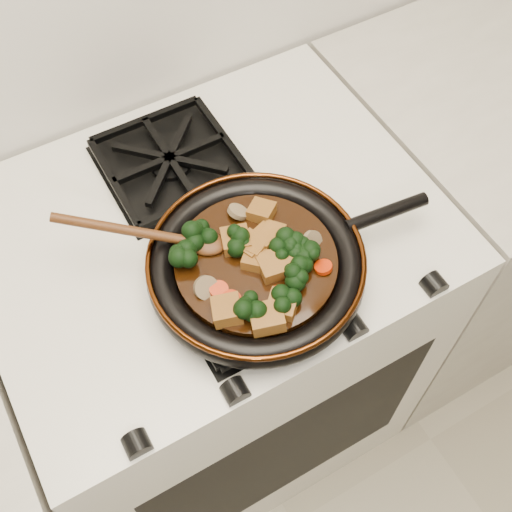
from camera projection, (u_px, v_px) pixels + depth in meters
stove at (220, 340)px, 1.44m from camera, size 0.76×0.60×0.90m
burner_grate_front at (249, 283)px, 0.98m from camera, size 0.23×0.23×0.03m
burner_grate_back at (170, 162)px, 1.11m from camera, size 0.23×0.23×0.03m
skillet at (257, 265)px, 0.97m from camera, size 0.46×0.33×0.05m
braising_sauce at (256, 264)px, 0.96m from camera, size 0.24×0.24×0.02m
tofu_cube_0 at (252, 246)px, 0.96m from camera, size 0.05×0.06×0.03m
tofu_cube_1 at (251, 246)px, 0.96m from camera, size 0.05×0.05×0.03m
tofu_cube_2 at (292, 262)px, 0.94m from camera, size 0.06×0.06×0.03m
tofu_cube_3 at (236, 241)px, 0.96m from camera, size 0.05×0.06×0.03m
tofu_cube_4 at (267, 318)px, 0.89m from camera, size 0.06×0.06×0.03m
tofu_cube_5 at (265, 238)px, 0.96m from camera, size 0.05×0.05×0.03m
tofu_cube_6 at (255, 260)px, 0.94m from camera, size 0.05×0.05×0.02m
tofu_cube_7 at (282, 305)px, 0.90m from camera, size 0.06×0.06×0.03m
tofu_cube_8 at (274, 266)px, 0.94m from camera, size 0.05×0.05×0.03m
tofu_cube_9 at (227, 310)px, 0.90m from camera, size 0.05×0.06×0.03m
tofu_cube_10 at (273, 235)px, 0.97m from camera, size 0.05×0.05×0.02m
tofu_cube_11 at (262, 212)px, 0.99m from camera, size 0.05×0.05×0.03m
broccoli_floret_0 at (239, 240)px, 0.96m from camera, size 0.07×0.07×0.07m
broccoli_floret_1 at (198, 234)px, 0.97m from camera, size 0.10×0.08×0.07m
broccoli_floret_2 at (249, 308)px, 0.90m from camera, size 0.07×0.07×0.06m
broccoli_floret_3 at (301, 254)px, 0.95m from camera, size 0.08×0.09×0.07m
broccoli_floret_4 at (291, 281)px, 0.92m from camera, size 0.09×0.09×0.07m
broccoli_floret_5 at (303, 260)px, 0.94m from camera, size 0.07×0.08×0.06m
broccoli_floret_6 at (296, 251)px, 0.95m from camera, size 0.09×0.08×0.07m
broccoli_floret_7 at (186, 256)px, 0.94m from camera, size 0.07×0.07×0.06m
broccoli_floret_8 at (281, 249)px, 0.95m from camera, size 0.09×0.08×0.07m
broccoli_floret_9 at (284, 302)px, 0.90m from camera, size 0.06×0.07×0.07m
carrot_coin_0 at (279, 293)px, 0.92m from camera, size 0.03×0.03×0.02m
carrot_coin_1 at (231, 300)px, 0.91m from camera, size 0.03×0.03×0.01m
carrot_coin_2 at (323, 267)px, 0.94m from camera, size 0.03×0.03×0.02m
carrot_coin_3 at (219, 290)px, 0.92m from camera, size 0.03×0.03×0.01m
mushroom_slice_0 at (238, 212)px, 0.99m from camera, size 0.04×0.04×0.02m
mushroom_slice_1 at (312, 242)px, 0.96m from camera, size 0.04×0.04×0.03m
mushroom_slice_2 at (206, 288)px, 0.92m from camera, size 0.04×0.04×0.03m
wooden_spoon at (165, 237)px, 0.95m from camera, size 0.14×0.10×0.23m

